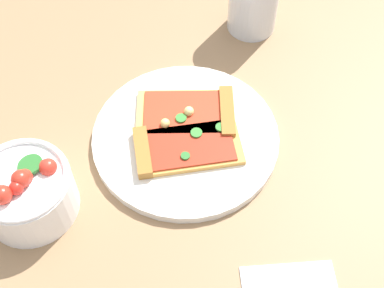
# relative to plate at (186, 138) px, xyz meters

# --- Properties ---
(ground_plane) EXTENTS (2.40, 2.40, 0.00)m
(ground_plane) POSITION_rel_plate_xyz_m (0.01, 0.04, -0.01)
(ground_plane) COLOR #93704C
(ground_plane) RESTS_ON ground
(plate) EXTENTS (0.27, 0.27, 0.01)m
(plate) POSITION_rel_plate_xyz_m (0.00, 0.00, 0.00)
(plate) COLOR white
(plate) RESTS_ON ground_plane
(pizza_slice_near) EXTENTS (0.10, 0.15, 0.02)m
(pizza_slice_near) POSITION_rel_plate_xyz_m (0.03, -0.01, 0.01)
(pizza_slice_near) COLOR #E5B256
(pizza_slice_near) RESTS_ON plate
(pizza_slice_far) EXTENTS (0.08, 0.15, 0.02)m
(pizza_slice_far) POSITION_rel_plate_xyz_m (-0.03, 0.01, 0.01)
(pizza_slice_far) COLOR gold
(pizza_slice_far) RESTS_ON plate
(salad_bowl) EXTENTS (0.12, 0.12, 0.09)m
(salad_bowl) POSITION_rel_plate_xyz_m (-0.08, 0.22, 0.03)
(salad_bowl) COLOR white
(salad_bowl) RESTS_ON ground_plane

